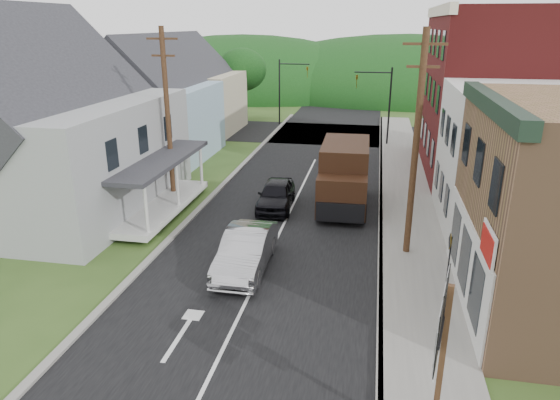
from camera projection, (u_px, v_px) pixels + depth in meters
The scene contains 24 objects.
ground at pixel (256, 282), 18.59m from camera, with size 120.00×120.00×0.00m, color #2D4719.
road at pixel (298, 196), 27.84m from camera, with size 9.00×90.00×0.02m, color black.
cross_road at pixel (328, 134), 43.58m from camera, with size 60.00×9.00×0.02m, color black.
sidewalk_right at pixel (408, 215), 24.91m from camera, with size 2.80×55.00×0.15m, color slate.
curb_right at pixel (380, 213), 25.16m from camera, with size 0.20×55.00×0.15m, color slate.
curb_left at pixel (206, 202), 26.80m from camera, with size 0.30×55.00×0.12m, color slate.
storefront_white at pixel (538, 161), 22.43m from camera, with size 8.00×7.00×6.50m, color silver.
storefront_red at pixel (498, 94), 30.64m from camera, with size 8.00×12.00×10.00m, color #5E1616.
house_gray at pixel (49, 127), 24.86m from camera, with size 10.20×12.24×8.35m.
house_blue at pixel (159, 105), 35.04m from camera, with size 7.14×8.16×7.28m.
house_cream at pixel (197, 89), 43.46m from camera, with size 7.14×8.16×7.28m.
utility_pole_right at pixel (416, 145), 19.27m from camera, with size 1.60×0.26×9.00m.
utility_pole_left at pixel (168, 115), 25.59m from camera, with size 1.60×0.26×9.00m.
traffic_signal_right at pixel (381, 97), 38.32m from camera, with size 2.87×0.20×6.00m.
traffic_signal_left at pixel (287, 84), 46.33m from camera, with size 2.87×0.20×6.00m.
tree_left_b at pixel (35, 95), 31.08m from camera, with size 4.80×4.80×6.94m.
tree_left_c at pixel (76, 67), 38.49m from camera, with size 5.80×5.80×8.41m.
tree_left_d at pixel (242, 70), 48.17m from camera, with size 4.80×4.80×6.94m.
forested_ridge at pixel (348, 93), 69.49m from camera, with size 90.00×30.00×16.00m, color black.
silver_sedan at pixel (246, 251), 19.28m from camera, with size 1.68×4.81×1.58m, color #9D9DA1.
dark_sedan at pixel (276, 195), 25.79m from camera, with size 1.72×4.28×1.46m, color black.
delivery_van at pixel (344, 176), 25.73m from camera, with size 2.55×5.95×3.30m.
route_sign_cluster at pixel (441, 344), 10.45m from camera, with size 0.53×2.26×4.01m.
warning_sign at pixel (449, 255), 17.11m from camera, with size 0.10×0.63×2.27m.
Camera 1 is at (4.00, -16.03, 9.09)m, focal length 32.00 mm.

